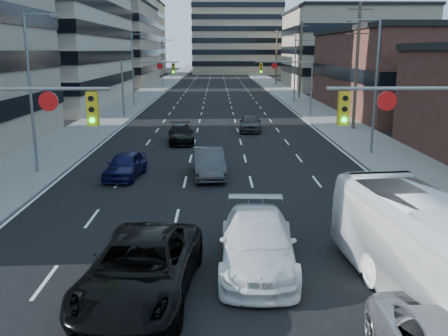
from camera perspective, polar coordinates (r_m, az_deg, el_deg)
road_surface at (r=138.45m, az=-0.82°, el=10.43°), size 18.00×300.00×0.02m
sidewalk_left at (r=138.92m, az=-5.65°, el=10.41°), size 5.00×300.00×0.15m
sidewalk_right at (r=138.93m, az=4.01°, el=10.44°), size 5.00×300.00×0.15m
office_left_far at (r=110.90m, az=-13.68°, el=13.48°), size 20.00×30.00×16.00m
storefront_right_mid at (r=63.10m, az=21.94°, el=10.10°), size 20.00×30.00×9.00m
office_right_far at (r=99.48m, az=14.12°, el=12.93°), size 22.00×28.00×14.00m
bg_block_left at (r=150.92m, az=-11.87°, el=14.19°), size 24.00×24.00×20.00m
bg_block_right at (r=141.95m, az=12.53°, el=12.62°), size 22.00×22.00×12.00m
signal_near_right at (r=18.12m, az=23.72°, el=3.67°), size 6.59×0.33×6.00m
signal_far_left at (r=53.88m, az=-9.11°, el=10.28°), size 6.09×0.33×6.00m
signal_far_right at (r=53.90m, az=7.55°, el=10.33°), size 6.09×0.33×6.00m
utility_pole_block at (r=45.96m, az=14.94°, el=11.35°), size 2.20×0.28×11.00m
utility_pole_midblock at (r=75.29m, az=8.74°, el=12.24°), size 2.20×0.28×11.00m
utility_pole_distant at (r=105.00m, az=6.02°, el=12.59°), size 2.20×0.28×11.00m
streetlight_left_near at (r=30.15m, az=-21.02°, el=8.73°), size 2.03×0.22×9.00m
streetlight_left_mid at (r=64.14m, az=-10.26°, el=11.37°), size 2.03×0.22×9.00m
streetlight_left_far at (r=98.83m, az=-6.96°, el=12.10°), size 2.03×0.22×9.00m
streetlight_right_near at (r=34.92m, az=16.73°, el=9.56°), size 2.03×0.22×9.00m
streetlight_right_far at (r=69.09m, az=7.99°, el=11.58°), size 2.03×0.22×9.00m
black_pickup at (r=14.84m, az=-9.46°, el=-11.26°), size 3.50×6.62×1.77m
white_van at (r=16.56m, az=3.85°, el=-8.50°), size 2.71×6.07×1.73m
sedan_blue at (r=28.51m, az=-11.20°, el=0.33°), size 2.19×4.44×1.46m
sedan_grey_center at (r=28.23m, az=-1.73°, el=0.59°), size 2.01×4.90×1.58m
sedan_black_far at (r=38.75m, az=-4.93°, el=3.89°), size 2.40×4.93×1.38m
sedan_grey_right at (r=44.30m, az=3.01°, el=5.21°), size 2.08×4.64×1.55m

